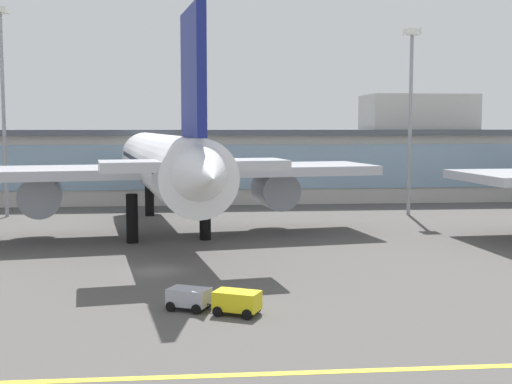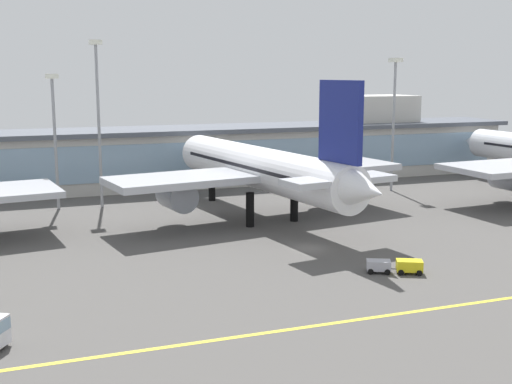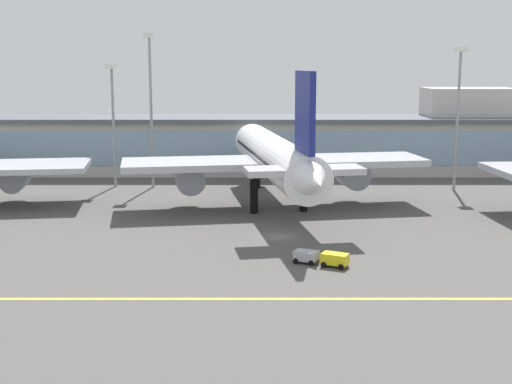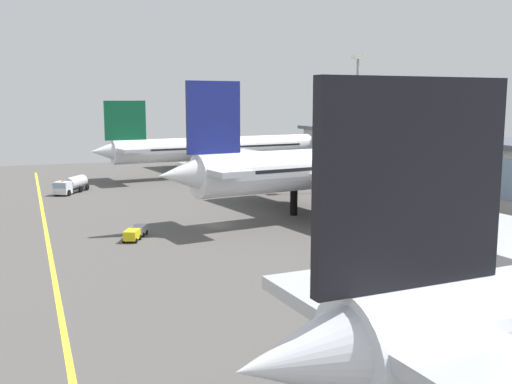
{
  "view_description": "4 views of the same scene",
  "coord_description": "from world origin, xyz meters",
  "px_view_note": "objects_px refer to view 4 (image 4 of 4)",
  "views": [
    {
      "loc": [
        2.86,
        -50.89,
        10.95
      ],
      "look_at": [
        8.88,
        13.64,
        4.62
      ],
      "focal_mm": 47.56,
      "sensor_mm": 36.0,
      "label": 1
    },
    {
      "loc": [
        -31.71,
        -67.98,
        20.19
      ],
      "look_at": [
        -3.89,
        7.73,
        5.61
      ],
      "focal_mm": 46.49,
      "sensor_mm": 36.0,
      "label": 2
    },
    {
      "loc": [
        -2.6,
        -79.18,
        20.24
      ],
      "look_at": [
        -2.74,
        8.12,
        3.82
      ],
      "focal_mm": 48.32,
      "sensor_mm": 36.0,
      "label": 3
    },
    {
      "loc": [
        77.32,
        -23.9,
        17.09
      ],
      "look_at": [
        -0.59,
        5.95,
        4.19
      ],
      "focal_mm": 42.32,
      "sensor_mm": 36.0,
      "label": 4
    }
  ],
  "objects_px": {
    "apron_light_mast_west": "(343,118)",
    "apron_light_mast_east": "(357,104)",
    "fuel_tanker_truck": "(71,185)",
    "airliner_near_right": "(325,169)",
    "baggage_tug_near": "(135,232)",
    "airliner_near_left": "(216,149)"
  },
  "relations": [
    {
      "from": "apron_light_mast_west",
      "to": "apron_light_mast_east",
      "type": "height_order",
      "value": "apron_light_mast_east"
    },
    {
      "from": "fuel_tanker_truck",
      "to": "airliner_near_right",
      "type": "bearing_deg",
      "value": 73.96
    },
    {
      "from": "fuel_tanker_truck",
      "to": "apron_light_mast_east",
      "type": "xyz_separation_m",
      "value": [
        17.31,
        49.44,
        14.65
      ]
    },
    {
      "from": "fuel_tanker_truck",
      "to": "baggage_tug_near",
      "type": "xyz_separation_m",
      "value": [
        41.0,
        4.71,
        -0.72
      ]
    },
    {
      "from": "fuel_tanker_truck",
      "to": "apron_light_mast_east",
      "type": "height_order",
      "value": "apron_light_mast_east"
    },
    {
      "from": "airliner_near_left",
      "to": "airliner_near_right",
      "type": "distance_m",
      "value": 50.83
    },
    {
      "from": "apron_light_mast_west",
      "to": "airliner_near_right",
      "type": "bearing_deg",
      "value": -33.53
    },
    {
      "from": "airliner_near_left",
      "to": "apron_light_mast_east",
      "type": "height_order",
      "value": "apron_light_mast_east"
    },
    {
      "from": "airliner_near_right",
      "to": "apron_light_mast_west",
      "type": "xyz_separation_m",
      "value": [
        -26.04,
        17.26,
        6.35
      ]
    },
    {
      "from": "airliner_near_left",
      "to": "airliner_near_right",
      "type": "bearing_deg",
      "value": -97.0
    },
    {
      "from": "baggage_tug_near",
      "to": "apron_light_mast_west",
      "type": "relative_size",
      "value": 0.28
    },
    {
      "from": "airliner_near_left",
      "to": "airliner_near_right",
      "type": "xyz_separation_m",
      "value": [
        50.82,
        0.7,
        0.98
      ]
    },
    {
      "from": "airliner_near_left",
      "to": "fuel_tanker_truck",
      "type": "bearing_deg",
      "value": -164.54
    },
    {
      "from": "apron_light_mast_east",
      "to": "airliner_near_left",
      "type": "bearing_deg",
      "value": -150.93
    },
    {
      "from": "airliner_near_right",
      "to": "apron_light_mast_east",
      "type": "height_order",
      "value": "apron_light_mast_east"
    },
    {
      "from": "apron_light_mast_west",
      "to": "apron_light_mast_east",
      "type": "xyz_separation_m",
      "value": [
        6.34,
        -0.66,
        2.72
      ]
    },
    {
      "from": "airliner_near_left",
      "to": "fuel_tanker_truck",
      "type": "height_order",
      "value": "airliner_near_left"
    },
    {
      "from": "airliner_near_right",
      "to": "fuel_tanker_truck",
      "type": "bearing_deg",
      "value": 122.39
    },
    {
      "from": "airliner_near_right",
      "to": "apron_light_mast_west",
      "type": "bearing_deg",
      "value": 47.28
    },
    {
      "from": "airliner_near_right",
      "to": "apron_light_mast_west",
      "type": "distance_m",
      "value": 31.88
    },
    {
      "from": "apron_light_mast_east",
      "to": "apron_light_mast_west",
      "type": "bearing_deg",
      "value": 174.08
    },
    {
      "from": "airliner_near_right",
      "to": "apron_light_mast_east",
      "type": "distance_m",
      "value": 27.31
    }
  ]
}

